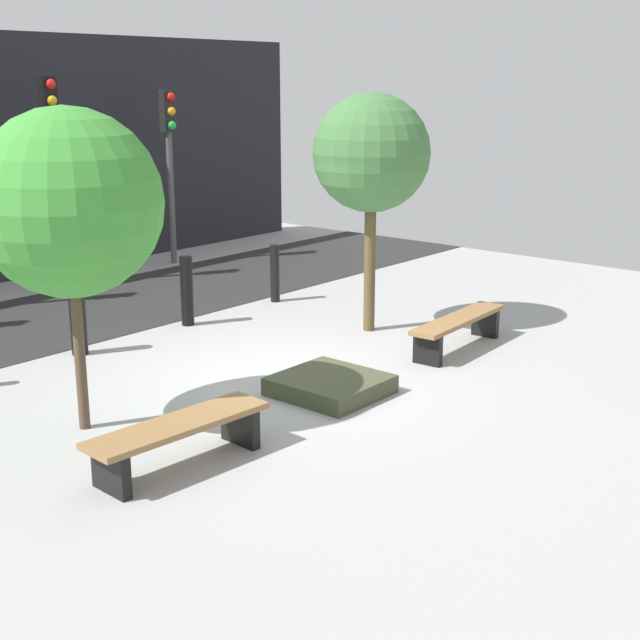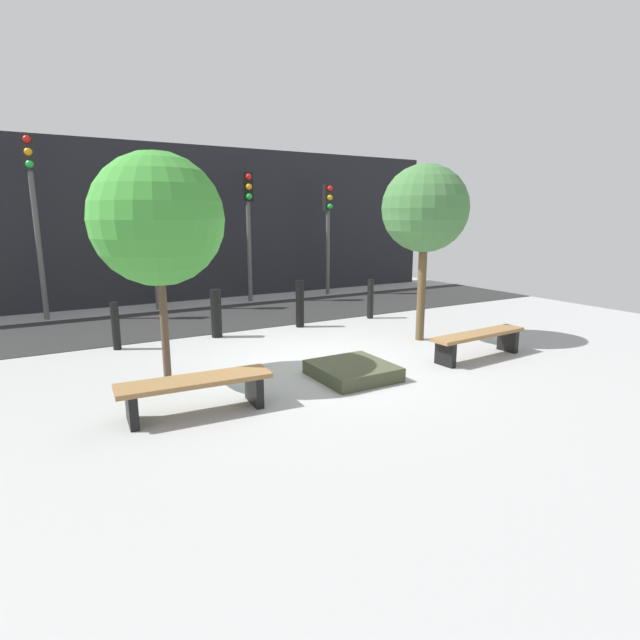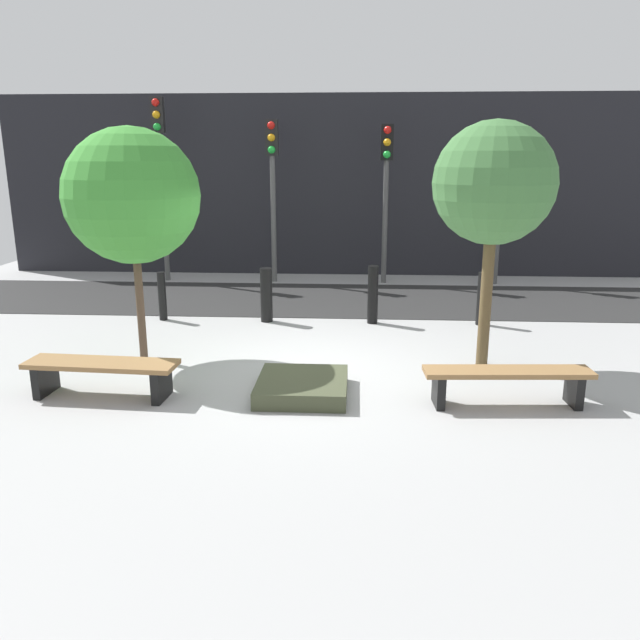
{
  "view_description": "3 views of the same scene",
  "coord_description": "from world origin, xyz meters",
  "px_view_note": "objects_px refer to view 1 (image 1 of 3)",
  "views": [
    {
      "loc": [
        -7.49,
        -6.98,
        3.51
      ],
      "look_at": [
        0.21,
        -0.48,
        0.78
      ],
      "focal_mm": 50.0,
      "sensor_mm": 36.0,
      "label": 1
    },
    {
      "loc": [
        -4.04,
        -6.82,
        2.4
      ],
      "look_at": [
        -0.11,
        -0.02,
        0.76
      ],
      "focal_mm": 28.0,
      "sensor_mm": 36.0,
      "label": 2
    },
    {
      "loc": [
        0.65,
        -8.07,
        2.88
      ],
      "look_at": [
        0.19,
        -0.29,
        0.83
      ],
      "focal_mm": 35.0,
      "sensor_mm": 36.0,
      "label": 3
    }
  ],
  "objects_px": {
    "planter_bed": "(330,385)",
    "tree_behind_right_bench": "(371,154)",
    "bench_right": "(458,326)",
    "bollard_right": "(275,273)",
    "bench_left": "(179,434)",
    "traffic_light_mid_east": "(52,143)",
    "bollard_left": "(78,319)",
    "bollard_center": "(187,291)",
    "tree_behind_left_bench": "(69,203)",
    "traffic_light_east": "(169,144)"
  },
  "relations": [
    {
      "from": "bench_left",
      "to": "tree_behind_right_bench",
      "type": "height_order",
      "value": "tree_behind_right_bench"
    },
    {
      "from": "bench_right",
      "to": "bollard_right",
      "type": "relative_size",
      "value": 2.13
    },
    {
      "from": "bollard_left",
      "to": "bollard_center",
      "type": "distance_m",
      "value": 1.89
    },
    {
      "from": "bollard_center",
      "to": "bench_right",
      "type": "bearing_deg",
      "value": -67.9
    },
    {
      "from": "planter_bed",
      "to": "bollard_right",
      "type": "bearing_deg",
      "value": 51.03
    },
    {
      "from": "bench_right",
      "to": "bollard_center",
      "type": "bearing_deg",
      "value": 108.67
    },
    {
      "from": "bench_left",
      "to": "bench_right",
      "type": "relative_size",
      "value": 0.95
    },
    {
      "from": "planter_bed",
      "to": "bench_left",
      "type": "bearing_deg",
      "value": -175.33
    },
    {
      "from": "bench_right",
      "to": "bollard_left",
      "type": "relative_size",
      "value": 2.05
    },
    {
      "from": "tree_behind_left_bench",
      "to": "bollard_center",
      "type": "height_order",
      "value": "tree_behind_left_bench"
    },
    {
      "from": "tree_behind_left_bench",
      "to": "tree_behind_right_bench",
      "type": "relative_size",
      "value": 0.98
    },
    {
      "from": "planter_bed",
      "to": "traffic_light_east",
      "type": "distance_m",
      "value": 8.44
    },
    {
      "from": "traffic_light_east",
      "to": "traffic_light_mid_east",
      "type": "bearing_deg",
      "value": 179.99
    },
    {
      "from": "bollard_right",
      "to": "bench_left",
      "type": "bearing_deg",
      "value": -144.97
    },
    {
      "from": "bollard_center",
      "to": "traffic_light_east",
      "type": "distance_m",
      "value": 5.02
    },
    {
      "from": "bench_right",
      "to": "tree_behind_left_bench",
      "type": "relative_size",
      "value": 0.61
    },
    {
      "from": "bollard_left",
      "to": "bollard_right",
      "type": "xyz_separation_m",
      "value": [
        3.78,
        0.0,
        -0.02
      ]
    },
    {
      "from": "tree_behind_left_bench",
      "to": "tree_behind_right_bench",
      "type": "distance_m",
      "value": 4.9
    },
    {
      "from": "bollard_center",
      "to": "tree_behind_left_bench",
      "type": "bearing_deg",
      "value": -146.94
    },
    {
      "from": "bollard_left",
      "to": "traffic_light_east",
      "type": "height_order",
      "value": "traffic_light_east"
    },
    {
      "from": "traffic_light_east",
      "to": "tree_behind_right_bench",
      "type": "bearing_deg",
      "value": -103.47
    },
    {
      "from": "bench_right",
      "to": "traffic_light_mid_east",
      "type": "distance_m",
      "value": 7.77
    },
    {
      "from": "tree_behind_right_bench",
      "to": "bench_left",
      "type": "bearing_deg",
      "value": -163.03
    },
    {
      "from": "planter_bed",
      "to": "bollard_right",
      "type": "distance_m",
      "value": 4.53
    },
    {
      "from": "planter_bed",
      "to": "bollard_center",
      "type": "distance_m",
      "value": 3.66
    },
    {
      "from": "traffic_light_mid_east",
      "to": "traffic_light_east",
      "type": "height_order",
      "value": "traffic_light_mid_east"
    },
    {
      "from": "bollard_left",
      "to": "traffic_light_mid_east",
      "type": "distance_m",
      "value": 4.73
    },
    {
      "from": "bench_right",
      "to": "tree_behind_right_bench",
      "type": "bearing_deg",
      "value": 86.57
    },
    {
      "from": "traffic_light_mid_east",
      "to": "traffic_light_east",
      "type": "relative_size",
      "value": 1.07
    },
    {
      "from": "bollard_left",
      "to": "traffic_light_mid_east",
      "type": "xyz_separation_m",
      "value": [
        2.23,
        3.67,
        1.98
      ]
    },
    {
      "from": "planter_bed",
      "to": "tree_behind_right_bench",
      "type": "height_order",
      "value": "tree_behind_right_bench"
    },
    {
      "from": "bench_left",
      "to": "planter_bed",
      "type": "distance_m",
      "value": 2.47
    },
    {
      "from": "bollard_center",
      "to": "traffic_light_mid_east",
      "type": "distance_m",
      "value": 4.17
    },
    {
      "from": "planter_bed",
      "to": "bollard_right",
      "type": "relative_size",
      "value": 1.23
    },
    {
      "from": "bench_left",
      "to": "bollard_left",
      "type": "xyz_separation_m",
      "value": [
        1.51,
        3.71,
        0.16
      ]
    },
    {
      "from": "tree_behind_left_bench",
      "to": "bollard_left",
      "type": "distance_m",
      "value": 3.26
    },
    {
      "from": "tree_behind_left_bench",
      "to": "traffic_light_east",
      "type": "xyz_separation_m",
      "value": [
        6.31,
        5.88,
        -0.04
      ]
    },
    {
      "from": "bollard_left",
      "to": "traffic_light_east",
      "type": "relative_size",
      "value": 0.29
    },
    {
      "from": "bollard_right",
      "to": "traffic_light_mid_east",
      "type": "bearing_deg",
      "value": 112.89
    },
    {
      "from": "bench_left",
      "to": "traffic_light_mid_east",
      "type": "relative_size",
      "value": 0.53
    },
    {
      "from": "bollard_left",
      "to": "bench_left",
      "type": "bearing_deg",
      "value": -112.1
    },
    {
      "from": "planter_bed",
      "to": "traffic_light_east",
      "type": "relative_size",
      "value": 0.35
    },
    {
      "from": "traffic_light_mid_east",
      "to": "bollard_center",
      "type": "bearing_deg",
      "value": -95.31
    },
    {
      "from": "tree_behind_left_bench",
      "to": "traffic_light_east",
      "type": "height_order",
      "value": "traffic_light_east"
    },
    {
      "from": "bench_right",
      "to": "planter_bed",
      "type": "height_order",
      "value": "bench_right"
    },
    {
      "from": "planter_bed",
      "to": "tree_behind_left_bench",
      "type": "relative_size",
      "value": 0.35
    },
    {
      "from": "bench_left",
      "to": "traffic_light_mid_east",
      "type": "distance_m",
      "value": 8.54
    },
    {
      "from": "bench_left",
      "to": "bench_right",
      "type": "bearing_deg",
      "value": 3.43
    },
    {
      "from": "tree_behind_left_bench",
      "to": "traffic_light_mid_east",
      "type": "bearing_deg",
      "value": 57.57
    },
    {
      "from": "bench_right",
      "to": "tree_behind_right_bench",
      "type": "relative_size",
      "value": 0.59
    }
  ]
}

